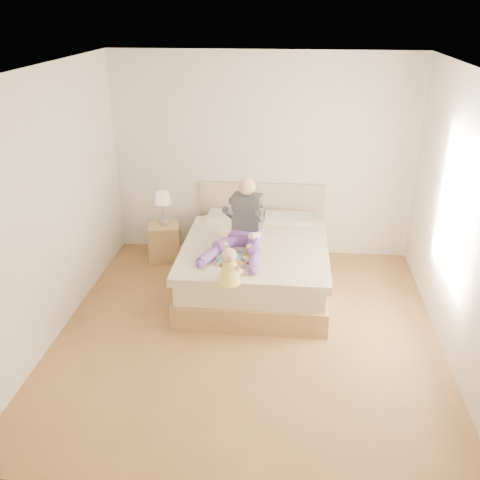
# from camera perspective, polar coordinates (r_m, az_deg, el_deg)

# --- Properties ---
(room) EXTENTS (4.02, 4.22, 2.71)m
(room) POSITION_cam_1_polar(r_m,az_deg,el_deg) (5.11, 1.89, 4.36)
(room) COLOR brown
(room) RESTS_ON ground
(bed) EXTENTS (1.70, 2.18, 1.00)m
(bed) POSITION_cam_1_polar(r_m,az_deg,el_deg) (6.57, 1.72, -2.25)
(bed) COLOR olive
(bed) RESTS_ON ground
(nightstand) EXTENTS (0.48, 0.44, 0.50)m
(nightstand) POSITION_cam_1_polar(r_m,az_deg,el_deg) (7.31, -8.08, -0.22)
(nightstand) COLOR olive
(nightstand) RESTS_ON ground
(lamp) EXTENTS (0.22, 0.22, 0.45)m
(lamp) POSITION_cam_1_polar(r_m,az_deg,el_deg) (7.11, -8.23, 4.27)
(lamp) COLOR silver
(lamp) RESTS_ON nightstand
(adult) EXTENTS (0.70, 1.04, 0.82)m
(adult) POSITION_cam_1_polar(r_m,az_deg,el_deg) (6.15, 0.34, 1.32)
(adult) COLOR #693C97
(adult) RESTS_ON bed
(tray) EXTENTS (0.46, 0.37, 0.13)m
(tray) POSITION_cam_1_polar(r_m,az_deg,el_deg) (5.92, -0.33, -1.88)
(tray) COLOR silver
(tray) RESTS_ON bed
(baby) EXTENTS (0.26, 0.35, 0.39)m
(baby) POSITION_cam_1_polar(r_m,az_deg,el_deg) (5.40, -1.11, -3.06)
(baby) COLOR #FFF150
(baby) RESTS_ON bed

